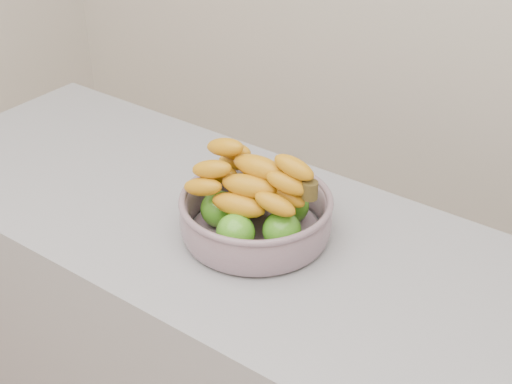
# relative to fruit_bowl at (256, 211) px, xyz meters

# --- Properties ---
(fruit_bowl) EXTENTS (0.30, 0.30, 0.18)m
(fruit_bowl) POSITION_rel_fruit_bowl_xyz_m (0.00, 0.00, 0.00)
(fruit_bowl) COLOR #8898A3
(fruit_bowl) RESTS_ON counter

